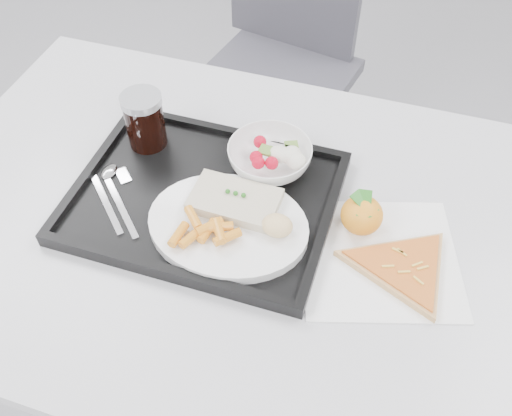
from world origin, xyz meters
TOP-DOWN VIEW (x-y plane):
  - table at (0.00, 0.30)m, footprint 1.20×0.80m
  - chair at (-0.18, 1.15)m, footprint 0.49×0.49m
  - tray at (-0.08, 0.32)m, footprint 0.45×0.35m
  - dinner_plate at (-0.02, 0.26)m, footprint 0.27×0.27m
  - fish_fillet at (-0.02, 0.30)m, footprint 0.15×0.09m
  - bread_roll at (0.06, 0.27)m, footprint 0.06×0.05m
  - salad_bowl at (0.00, 0.42)m, footprint 0.15×0.15m
  - cola_glass at (-0.23, 0.41)m, footprint 0.08×0.08m
  - cutlery at (-0.24, 0.28)m, footprint 0.14×0.15m
  - napkin at (0.23, 0.29)m, footprint 0.31×0.30m
  - tangerine at (0.19, 0.34)m, footprint 0.09×0.09m
  - pizza_slice at (0.27, 0.28)m, footprint 0.23×0.23m
  - carrot_pile at (-0.04, 0.22)m, footprint 0.11×0.08m
  - salad_contents at (0.02, 0.42)m, footprint 0.10×0.08m

SIDE VIEW (x-z plane):
  - chair at x=-0.18m, z-range 0.07..1.00m
  - table at x=0.00m, z-range 0.31..1.06m
  - napkin at x=0.23m, z-range 0.75..0.75m
  - tray at x=-0.08m, z-range 0.75..0.77m
  - pizza_slice at x=0.27m, z-range 0.75..0.77m
  - cutlery at x=-0.24m, z-range 0.76..0.77m
  - dinner_plate at x=-0.02m, z-range 0.77..0.78m
  - tangerine at x=0.19m, z-range 0.75..0.82m
  - salad_bowl at x=0.00m, z-range 0.77..0.81m
  - fish_fillet at x=-0.02m, z-range 0.78..0.81m
  - carrot_pile at x=-0.04m, z-range 0.78..0.81m
  - bread_roll at x=0.06m, z-range 0.78..0.82m
  - salad_contents at x=0.02m, z-range 0.79..0.81m
  - cola_glass at x=-0.23m, z-range 0.77..0.88m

